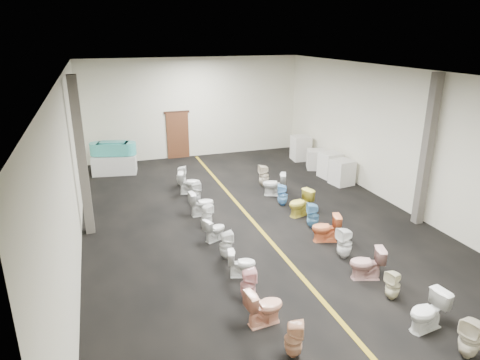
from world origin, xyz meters
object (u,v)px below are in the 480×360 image
(toilet_left_7, at_px, (207,216))
(toilet_left_10, at_px, (189,183))
(toilet_left_9, at_px, (195,193))
(toilet_right_7, at_px, (300,203))
(toilet_right_10, at_px, (264,176))
(toilet_left_3, at_px, (248,285))
(appliance_crate_c, at_px, (316,159))
(toilet_right_3, at_px, (367,263))
(toilet_right_8, at_px, (283,195))
(toilet_left_2, at_px, (264,306))
(toilet_right_1, at_px, (428,312))
(bathtub, at_px, (113,148))
(toilet_left_5, at_px, (226,245))
(toilet_left_4, at_px, (242,263))
(toilet_left_8, at_px, (202,203))
(toilet_right_4, at_px, (345,243))
(toilet_left_1, at_px, (293,339))
(toilet_right_2, at_px, (393,285))
(toilet_right_0, at_px, (470,338))
(toilet_right_9, at_px, (274,184))
(appliance_crate_a, at_px, (342,172))
(appliance_crate_b, at_px, (330,165))
(appliance_crate_d, at_px, (301,148))
(toilet_right_5, at_px, (326,228))
(toilet_left_11, at_px, (181,176))
(toilet_left_6, at_px, (215,229))
(display_table, at_px, (115,164))
(toilet_right_6, at_px, (313,216))

(toilet_left_7, xyz_separation_m, toilet_left_10, (0.12, 2.95, 0.05))
(toilet_left_7, relative_size, toilet_left_9, 0.90)
(toilet_right_7, relative_size, toilet_right_10, 1.00)
(toilet_left_3, bearing_deg, appliance_crate_c, -27.05)
(toilet_right_3, bearing_deg, toilet_right_8, -161.53)
(toilet_left_2, bearing_deg, toilet_right_1, -118.10)
(bathtub, relative_size, toilet_left_5, 2.46)
(toilet_left_9, bearing_deg, toilet_left_4, -179.92)
(toilet_left_8, distance_m, toilet_right_3, 5.60)
(appliance_crate_c, height_order, toilet_left_5, appliance_crate_c)
(toilet_right_4, bearing_deg, toilet_right_3, -7.70)
(bathtub, xyz_separation_m, toilet_left_1, (2.40, -11.97, -0.71))
(toilet_right_2, height_order, toilet_right_3, toilet_right_3)
(toilet_right_8, bearing_deg, toilet_right_4, 25.33)
(toilet_left_9, bearing_deg, toilet_right_0, -161.14)
(toilet_right_4, bearing_deg, toilet_right_9, 174.31)
(toilet_left_5, height_order, toilet_left_9, toilet_left_9)
(toilet_left_5, relative_size, toilet_right_1, 0.91)
(appliance_crate_a, bearing_deg, toilet_right_8, -157.86)
(toilet_left_8, bearing_deg, bathtub, 22.06)
(bathtub, distance_m, toilet_left_2, 11.19)
(toilet_left_2, bearing_deg, toilet_right_0, -129.47)
(toilet_right_0, bearing_deg, appliance_crate_b, 140.85)
(toilet_left_4, bearing_deg, toilet_right_7, -30.93)
(toilet_right_2, bearing_deg, appliance_crate_d, 148.35)
(toilet_left_3, height_order, toilet_right_2, toilet_left_3)
(appliance_crate_d, bearing_deg, toilet_right_5, -111.44)
(toilet_left_3, relative_size, toilet_left_10, 0.93)
(toilet_right_7, bearing_deg, toilet_left_5, -73.71)
(toilet_left_11, bearing_deg, toilet_left_9, -158.21)
(toilet_right_0, bearing_deg, toilet_right_1, 167.73)
(toilet_left_10, height_order, toilet_right_0, toilet_right_0)
(toilet_right_2, bearing_deg, toilet_left_9, -173.07)
(appliance_crate_b, height_order, toilet_left_7, appliance_crate_b)
(toilet_left_1, relative_size, toilet_right_3, 0.91)
(appliance_crate_c, bearing_deg, toilet_left_9, -158.58)
(toilet_right_7, relative_size, toilet_right_8, 1.12)
(toilet_left_6, distance_m, toilet_left_11, 4.74)
(toilet_left_6, xyz_separation_m, toilet_left_11, (0.01, 4.74, 0.05))
(display_table, height_order, toilet_left_6, display_table)
(appliance_crate_c, distance_m, toilet_left_6, 7.71)
(toilet_left_2, relative_size, toilet_right_3, 0.98)
(toilet_left_8, height_order, toilet_right_6, toilet_left_8)
(toilet_left_5, distance_m, toilet_left_6, 1.07)
(toilet_left_7, bearing_deg, toilet_left_8, -28.65)
(toilet_left_7, height_order, toilet_left_9, toilet_left_9)
(appliance_crate_b, distance_m, toilet_right_3, 7.53)
(display_table, height_order, toilet_left_8, toilet_left_8)
(display_table, bearing_deg, toilet_right_9, -40.30)
(toilet_left_8, bearing_deg, toilet_left_2, 176.88)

